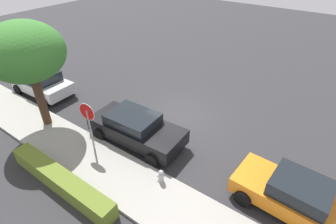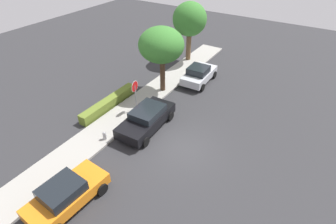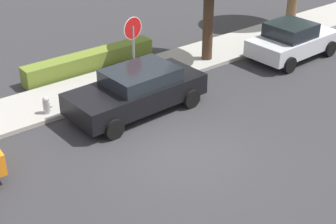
{
  "view_description": "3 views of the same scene",
  "coord_description": "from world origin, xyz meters",
  "px_view_note": "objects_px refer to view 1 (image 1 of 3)",
  "views": [
    {
      "loc": [
        -6.43,
        9.93,
        8.15
      ],
      "look_at": [
        -0.31,
        1.35,
        1.09
      ],
      "focal_mm": 28.0,
      "sensor_mm": 36.0,
      "label": 1
    },
    {
      "loc": [
        -10.61,
        -5.76,
        11.21
      ],
      "look_at": [
        1.12,
        1.64,
        1.33
      ],
      "focal_mm": 28.0,
      "sensor_mm": 36.0,
      "label": 2
    },
    {
      "loc": [
        -8.01,
        -9.56,
        8.03
      ],
      "look_at": [
        -0.1,
        0.58,
        1.1
      ],
      "focal_mm": 55.0,
      "sensor_mm": 36.0,
      "label": 3
    }
  ],
  "objects_px": {
    "parked_car_silver": "(43,83)",
    "parked_car_black": "(136,128)",
    "fire_hydrant": "(161,177)",
    "street_tree_near_corner": "(25,53)",
    "parked_car_orange": "(293,195)",
    "stop_sign": "(88,120)"
  },
  "relations": [
    {
      "from": "parked_car_black",
      "to": "street_tree_near_corner",
      "type": "xyz_separation_m",
      "value": [
        4.54,
        1.78,
        3.2
      ]
    },
    {
      "from": "street_tree_near_corner",
      "to": "parked_car_black",
      "type": "bearing_deg",
      "value": -158.61
    },
    {
      "from": "parked_car_orange",
      "to": "fire_hydrant",
      "type": "xyz_separation_m",
      "value": [
        4.41,
        1.75,
        -0.38
      ]
    },
    {
      "from": "parked_car_silver",
      "to": "parked_car_orange",
      "type": "bearing_deg",
      "value": -179.12
    },
    {
      "from": "parked_car_silver",
      "to": "parked_car_orange",
      "type": "xyz_separation_m",
      "value": [
        -14.53,
        -0.22,
        -0.01
      ]
    },
    {
      "from": "parked_car_silver",
      "to": "street_tree_near_corner",
      "type": "relative_size",
      "value": 0.74
    },
    {
      "from": "street_tree_near_corner",
      "to": "fire_hydrant",
      "type": "bearing_deg",
      "value": -177.4
    },
    {
      "from": "parked_car_black",
      "to": "parked_car_orange",
      "type": "distance_m",
      "value": 6.96
    },
    {
      "from": "stop_sign",
      "to": "street_tree_near_corner",
      "type": "bearing_deg",
      "value": 1.22
    },
    {
      "from": "stop_sign",
      "to": "parked_car_orange",
      "type": "xyz_separation_m",
      "value": [
        -8.01,
        -2.0,
        -1.03
      ]
    },
    {
      "from": "parked_car_silver",
      "to": "stop_sign",
      "type": "bearing_deg",
      "value": 164.77
    },
    {
      "from": "street_tree_near_corner",
      "to": "parked_car_orange",
      "type": "bearing_deg",
      "value": -169.78
    },
    {
      "from": "street_tree_near_corner",
      "to": "fire_hydrant",
      "type": "xyz_separation_m",
      "value": [
        -7.08,
        -0.32,
        -3.6
      ]
    },
    {
      "from": "parked_car_orange",
      "to": "street_tree_near_corner",
      "type": "distance_m",
      "value": 12.12
    },
    {
      "from": "parked_car_orange",
      "to": "fire_hydrant",
      "type": "height_order",
      "value": "parked_car_orange"
    },
    {
      "from": "parked_car_silver",
      "to": "fire_hydrant",
      "type": "distance_m",
      "value": 10.23
    },
    {
      "from": "parked_car_black",
      "to": "parked_car_silver",
      "type": "bearing_deg",
      "value": -0.52
    },
    {
      "from": "parked_car_silver",
      "to": "fire_hydrant",
      "type": "height_order",
      "value": "parked_car_silver"
    },
    {
      "from": "stop_sign",
      "to": "street_tree_near_corner",
      "type": "height_order",
      "value": "street_tree_near_corner"
    },
    {
      "from": "parked_car_orange",
      "to": "fire_hydrant",
      "type": "distance_m",
      "value": 4.76
    },
    {
      "from": "parked_car_silver",
      "to": "parked_car_black",
      "type": "bearing_deg",
      "value": 179.48
    },
    {
      "from": "parked_car_silver",
      "to": "parked_car_orange",
      "type": "relative_size",
      "value": 0.97
    }
  ]
}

